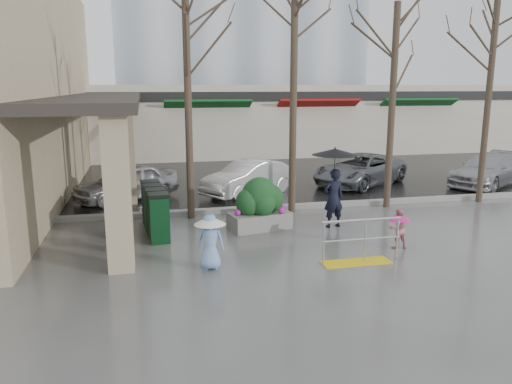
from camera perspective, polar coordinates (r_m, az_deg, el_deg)
name	(u,v)px	position (r m, az deg, el deg)	size (l,w,h in m)	color
ground	(287,250)	(12.35, 3.54, -6.64)	(120.00, 120.00, 0.00)	#51514F
street_asphalt	(195,146)	(33.63, -6.96, 5.21)	(120.00, 36.00, 0.01)	black
curb	(252,209)	(16.06, -0.42, -1.93)	(120.00, 0.30, 0.15)	gray
canopy_slab	(100,95)	(19.29, -17.42, 10.53)	(2.80, 18.00, 0.25)	#2D2823
pillar_front	(118,192)	(10.97, -15.54, 0.01)	(0.55, 0.55, 3.50)	tan
pillar_back	(127,153)	(17.38, -14.58, 4.37)	(0.55, 0.55, 3.50)	tan
storefront_row	(235,119)	(29.74, -2.38, 8.29)	(34.00, 6.74, 4.00)	beige
handrail	(359,247)	(11.62, 11.72, -6.14)	(1.90, 0.50, 1.03)	yellow
tree_west	(186,45)	(14.93, -7.95, 16.28)	(3.20, 3.20, 6.80)	#382B21
tree_midwest	(294,42)	(15.55, 4.39, 16.73)	(3.20, 3.20, 7.00)	#382B21
tree_mideast	(395,56)	(16.78, 15.58, 14.71)	(3.20, 3.20, 6.50)	#382B21
tree_east	(494,41)	(18.70, 25.54, 15.30)	(3.20, 3.20, 7.20)	#382B21
woman	(334,179)	(14.16, 8.92, 1.50)	(1.30, 1.30, 2.29)	black
child_pink	(398,225)	(12.82, 15.91, -3.70)	(0.60, 0.60, 0.99)	#CB7C86
child_blue	(210,237)	(10.96, -5.26, -5.12)	(0.70, 0.70, 1.24)	#7BA2DC
planter	(260,204)	(13.96, 0.45, -1.41)	(1.83, 1.19, 1.48)	gray
news_boxes	(155,210)	(13.87, -11.50, -2.01)	(0.73, 2.34, 1.29)	#0C3619
car_a	(126,182)	(18.12, -14.59, 1.08)	(1.49, 3.70, 1.26)	#AAAAAF
car_b	(249,178)	(18.45, -0.80, 1.66)	(1.33, 3.82, 1.26)	white
car_c	(360,170)	(20.66, 11.81, 2.53)	(2.09, 4.53, 1.26)	slate
car_d	(488,170)	(22.23, 25.03, 2.31)	(1.77, 4.34, 1.26)	#A4A4A9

